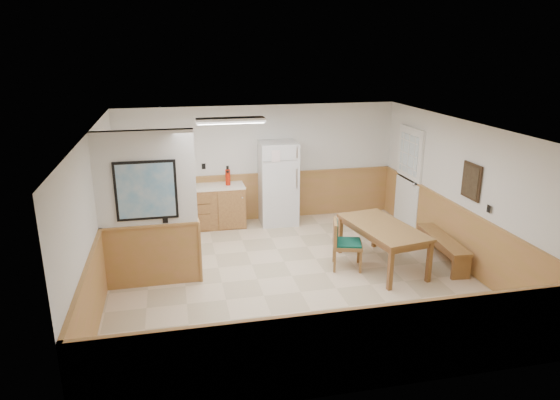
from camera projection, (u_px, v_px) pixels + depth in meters
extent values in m
plane|color=beige|center=(292.00, 276.00, 8.36)|extent=(6.00, 6.00, 0.00)
cube|color=white|center=(293.00, 127.00, 7.61)|extent=(6.00, 6.00, 0.02)
cube|color=silver|center=(259.00, 163.00, 10.78)|extent=(6.00, 0.02, 2.50)
cube|color=silver|center=(461.00, 194.00, 8.60)|extent=(0.02, 6.00, 2.50)
cube|color=silver|center=(95.00, 218.00, 7.37)|extent=(0.02, 6.00, 2.50)
cube|color=#AA6E44|center=(260.00, 197.00, 10.99)|extent=(6.00, 0.04, 1.00)
cube|color=#AA6E44|center=(456.00, 234.00, 8.82)|extent=(0.04, 6.00, 1.00)
cube|color=#AA6E44|center=(102.00, 265.00, 7.60)|extent=(0.04, 6.00, 1.00)
cube|color=silver|center=(146.00, 179.00, 7.56)|extent=(1.50, 0.15, 1.50)
cube|color=#AA6E44|center=(152.00, 255.00, 7.93)|extent=(1.50, 0.17, 1.00)
cube|color=black|center=(146.00, 191.00, 7.52)|extent=(0.92, 0.03, 0.92)
cube|color=silver|center=(146.00, 191.00, 7.50)|extent=(0.84, 0.01, 0.84)
cube|color=olive|center=(211.00, 207.00, 10.50)|extent=(1.40, 0.60, 0.86)
cube|color=olive|center=(139.00, 212.00, 10.20)|extent=(0.06, 0.60, 0.86)
cube|color=olive|center=(176.00, 210.00, 10.35)|extent=(0.06, 0.60, 0.86)
cube|color=#F0E1CA|center=(191.00, 188.00, 10.29)|extent=(2.20, 0.60, 0.04)
cube|color=#F0E1CA|center=(190.00, 181.00, 10.54)|extent=(2.20, 0.02, 0.10)
cube|color=white|center=(408.00, 179.00, 10.43)|extent=(0.05, 1.02, 2.15)
cube|color=white|center=(408.00, 179.00, 10.43)|extent=(0.04, 0.90, 2.05)
cube|color=silver|center=(409.00, 154.00, 10.27)|extent=(0.02, 0.76, 0.80)
cube|color=white|center=(159.00, 154.00, 10.24)|extent=(0.80, 0.03, 1.00)
cube|color=silver|center=(159.00, 155.00, 10.23)|extent=(0.70, 0.01, 0.90)
cube|color=black|center=(472.00, 181.00, 8.22)|extent=(0.03, 0.50, 0.60)
cube|color=black|center=(470.00, 181.00, 8.22)|extent=(0.01, 0.42, 0.52)
cube|color=white|center=(231.00, 120.00, 8.68)|extent=(1.20, 0.30, 0.08)
cube|color=white|center=(231.00, 123.00, 8.69)|extent=(1.15, 0.25, 0.01)
cube|color=silver|center=(278.00, 183.00, 10.61)|extent=(0.80, 0.72, 1.77)
cube|color=silver|center=(297.00, 152.00, 10.13)|extent=(0.03, 0.02, 0.23)
cube|color=silver|center=(297.00, 179.00, 10.29)|extent=(0.03, 0.02, 0.42)
cube|color=olive|center=(383.00, 227.00, 8.51)|extent=(1.15, 1.85, 0.05)
cube|color=olive|center=(383.00, 231.00, 8.53)|extent=(1.04, 1.73, 0.10)
cube|color=olive|center=(390.00, 269.00, 7.78)|extent=(0.08, 0.08, 0.70)
cube|color=olive|center=(340.00, 235.00, 9.20)|extent=(0.08, 0.08, 0.70)
cube|color=olive|center=(429.00, 262.00, 8.05)|extent=(0.08, 0.08, 0.70)
cube|color=olive|center=(375.00, 229.00, 9.47)|extent=(0.08, 0.08, 0.70)
cube|color=olive|center=(443.00, 239.00, 8.80)|extent=(0.46, 1.56, 0.05)
cube|color=olive|center=(464.00, 268.00, 8.20)|extent=(0.32, 0.08, 0.40)
cube|color=olive|center=(422.00, 236.00, 9.54)|extent=(0.32, 0.08, 0.40)
cube|color=olive|center=(347.00, 245.00, 8.56)|extent=(0.61, 0.61, 0.06)
cube|color=#0F4D3C|center=(347.00, 242.00, 8.54)|extent=(0.56, 0.56, 0.03)
cube|color=olive|center=(335.00, 232.00, 8.50)|extent=(0.19, 0.49, 0.40)
cube|color=#0F4D3C|center=(322.00, 232.00, 8.52)|extent=(0.14, 0.42, 0.34)
cube|color=olive|center=(335.00, 262.00, 8.43)|extent=(0.05, 0.05, 0.39)
cube|color=olive|center=(334.00, 252.00, 8.84)|extent=(0.05, 0.05, 0.39)
cube|color=olive|center=(361.00, 262.00, 8.40)|extent=(0.05, 0.05, 0.39)
cube|color=olive|center=(358.00, 252.00, 8.82)|extent=(0.05, 0.05, 0.39)
cylinder|color=red|center=(228.00, 177.00, 10.37)|extent=(0.11, 0.11, 0.34)
cylinder|color=black|center=(228.00, 168.00, 10.31)|extent=(0.06, 0.06, 0.07)
cylinder|color=#188828|center=(148.00, 184.00, 10.05)|extent=(0.09, 0.09, 0.25)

